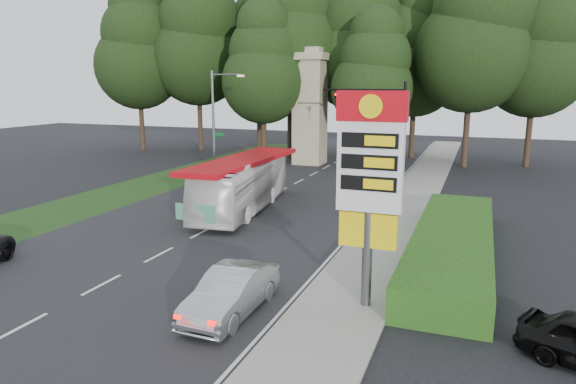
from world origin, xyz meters
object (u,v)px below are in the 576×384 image
at_px(gas_station_pylon, 370,171).
at_px(streetlight_signs, 216,118).
at_px(transit_bus, 243,184).
at_px(sedan_silver, 231,292).
at_px(monument, 310,106).
at_px(traffic_signal_mast, 385,117).

bearing_deg(gas_station_pylon, streetlight_signs, 128.96).
relative_size(transit_bus, sedan_silver, 2.45).
bearing_deg(streetlight_signs, gas_station_pylon, -51.04).
relative_size(gas_station_pylon, streetlight_signs, 0.86).
distance_m(streetlight_signs, monument, 9.44).
xyz_separation_m(traffic_signal_mast, streetlight_signs, (-12.67, -1.99, -0.23)).
distance_m(gas_station_pylon, sedan_silver, 5.67).
xyz_separation_m(streetlight_signs, monument, (4.99, 7.99, 0.67)).
height_order(streetlight_signs, transit_bus, streetlight_signs).
relative_size(monument, transit_bus, 0.95).
height_order(traffic_signal_mast, sedan_silver, traffic_signal_mast).
bearing_deg(transit_bus, streetlight_signs, 118.10).
distance_m(streetlight_signs, transit_bus, 12.18).
distance_m(monument, transit_bus, 18.08).
bearing_deg(gas_station_pylon, sedan_silver, -153.69).
relative_size(traffic_signal_mast, transit_bus, 0.68).
bearing_deg(gas_station_pylon, transit_bus, 131.91).
height_order(streetlight_signs, monument, monument).
relative_size(gas_station_pylon, transit_bus, 0.65).
height_order(traffic_signal_mast, transit_bus, traffic_signal_mast).
bearing_deg(monument, traffic_signal_mast, -38.00).
xyz_separation_m(streetlight_signs, sedan_silver, (12.36, -21.91, -3.73)).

